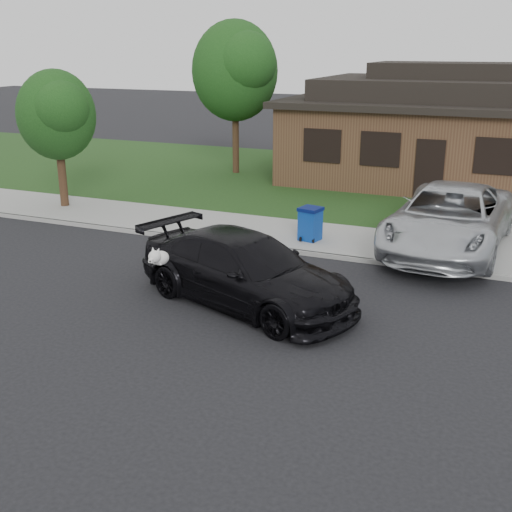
% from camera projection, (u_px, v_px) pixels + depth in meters
% --- Properties ---
extents(ground, '(120.00, 120.00, 0.00)m').
position_uv_depth(ground, '(181.00, 288.00, 15.07)').
color(ground, black).
rests_on(ground, ground).
extents(sidewalk, '(60.00, 3.00, 0.12)m').
position_uv_depth(sidewalk, '(262.00, 231.00, 19.43)').
color(sidewalk, gray).
rests_on(sidewalk, ground).
extents(curb, '(60.00, 0.12, 0.12)m').
position_uv_depth(curb, '(242.00, 245.00, 18.11)').
color(curb, gray).
rests_on(curb, ground).
extents(lawn, '(60.00, 13.00, 0.13)m').
position_uv_depth(lawn, '(335.00, 182.00, 26.43)').
color(lawn, '#193814').
rests_on(lawn, ground).
extents(driveway, '(4.50, 13.00, 0.14)m').
position_uv_depth(driveway, '(483.00, 212.00, 21.60)').
color(driveway, gray).
rests_on(driveway, ground).
extents(sedan, '(5.75, 3.82, 1.55)m').
position_uv_depth(sedan, '(245.00, 270.00, 13.94)').
color(sedan, black).
rests_on(sedan, ground).
extents(minivan, '(3.23, 6.32, 1.71)m').
position_uv_depth(minivan, '(449.00, 219.00, 17.21)').
color(minivan, silver).
rests_on(minivan, driveway).
extents(recycling_bin, '(0.69, 0.69, 0.95)m').
position_uv_depth(recycling_bin, '(310.00, 224.00, 18.24)').
color(recycling_bin, navy).
rests_on(recycling_bin, sidewalk).
extents(house, '(12.60, 8.60, 4.65)m').
position_uv_depth(house, '(446.00, 130.00, 26.06)').
color(house, '#422B1C').
rests_on(house, ground).
extents(tree_0, '(3.78, 3.60, 6.34)m').
position_uv_depth(tree_0, '(237.00, 69.00, 26.53)').
color(tree_0, '#332114').
rests_on(tree_0, ground).
extents(tree_2, '(2.73, 2.60, 4.59)m').
position_uv_depth(tree_2, '(57.00, 114.00, 21.23)').
color(tree_2, '#332114').
rests_on(tree_2, ground).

